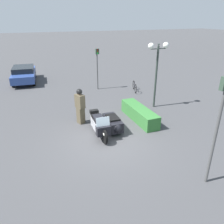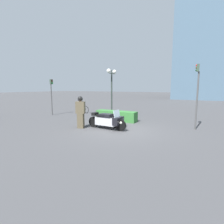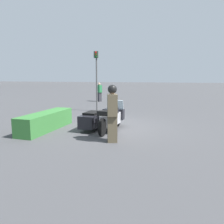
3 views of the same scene
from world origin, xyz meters
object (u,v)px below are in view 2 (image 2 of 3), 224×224
at_px(officer_rider, 81,111).
at_px(traffic_light_far, 51,92).
at_px(twin_lamp_post, 112,80).
at_px(police_motorcycle, 110,120).
at_px(hedge_bush_curbside, 116,116).
at_px(traffic_light_near, 197,88).
at_px(bicycle_parked, 83,109).

distance_m(officer_rider, traffic_light_far, 6.04).
bearing_deg(twin_lamp_post, police_motorcycle, -62.61).
distance_m(officer_rider, twin_lamp_post, 5.24).
distance_m(officer_rider, hedge_bush_curbside, 3.22).
height_order(hedge_bush_curbside, traffic_light_far, traffic_light_far).
relative_size(hedge_bush_curbside, traffic_light_far, 0.98).
height_order(traffic_light_near, traffic_light_far, traffic_light_near).
bearing_deg(hedge_bush_curbside, officer_rider, -104.99).
height_order(police_motorcycle, twin_lamp_post, twin_lamp_post).
xyz_separation_m(traffic_light_far, bicycle_parked, (1.48, 2.43, -1.72)).
xyz_separation_m(hedge_bush_curbside, traffic_light_far, (-6.10, -0.31, 1.69)).
height_order(police_motorcycle, bicycle_parked, police_motorcycle).
height_order(twin_lamp_post, traffic_light_near, twin_lamp_post).
distance_m(police_motorcycle, traffic_light_far, 7.23).
bearing_deg(officer_rider, twin_lamp_post, -13.75).
bearing_deg(police_motorcycle, officer_rider, -147.29).
bearing_deg(bicycle_parked, hedge_bush_curbside, -6.11).
bearing_deg(traffic_light_near, hedge_bush_curbside, -4.87).
bearing_deg(traffic_light_far, hedge_bush_curbside, -6.11).
bearing_deg(hedge_bush_curbside, police_motorcycle, -72.02).
bearing_deg(traffic_light_far, traffic_light_near, -8.68).
relative_size(hedge_bush_curbside, bicycle_parked, 1.86).
bearing_deg(police_motorcycle, hedge_bush_curbside, 110.63).
distance_m(twin_lamp_post, bicycle_parked, 4.23).
height_order(police_motorcycle, hedge_bush_curbside, police_motorcycle).
xyz_separation_m(hedge_bush_curbside, twin_lamp_post, (-1.34, 1.77, 2.62)).
relative_size(police_motorcycle, officer_rider, 1.32).
relative_size(officer_rider, traffic_light_near, 0.52).
xyz_separation_m(police_motorcycle, hedge_bush_curbside, (-0.70, 2.17, -0.11)).
bearing_deg(officer_rider, traffic_light_far, 42.67).
bearing_deg(traffic_light_far, police_motorcycle, -24.32).
relative_size(officer_rider, hedge_bush_curbside, 0.63).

